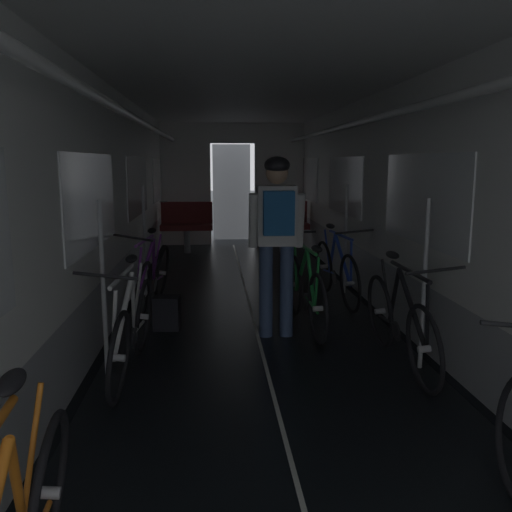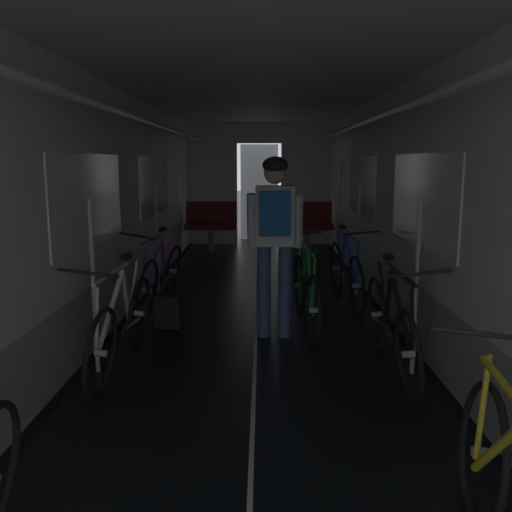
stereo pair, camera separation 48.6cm
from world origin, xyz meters
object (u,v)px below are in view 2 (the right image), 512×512
object	(u,v)px
bench_seat_far_left	(211,222)
bench_seat_far_right	(306,222)
person_cyclist_aisle	(275,227)
bicycle_blue	(346,272)
bicycle_black	(391,326)
bicycle_green_in_aisle	(306,292)
backpack_on_floor	(169,311)
bicycle_purple	(161,276)
bicycle_white	(122,325)

from	to	relation	value
bench_seat_far_left	bench_seat_far_right	xyz separation A→B (m)	(1.80, 0.00, 0.00)
bench_seat_far_right	person_cyclist_aisle	world-z (taller)	person_cyclist_aisle
bicycle_blue	person_cyclist_aisle	world-z (taller)	person_cyclist_aisle
bicycle_black	bicycle_blue	xyz separation A→B (m)	(-0.04, 2.15, 0.00)
person_cyclist_aisle	bicycle_green_in_aisle	size ratio (longest dim) A/B	1.02
bicycle_green_in_aisle	bicycle_black	bearing A→B (deg)	-62.32
bench_seat_far_right	backpack_on_floor	bearing A→B (deg)	-110.72
bicycle_blue	bicycle_purple	xyz separation A→B (m)	(-2.18, -0.22, -0.00)
backpack_on_floor	bench_seat_far_left	bearing A→B (deg)	90.03
bench_seat_far_left	bicycle_black	bearing A→B (deg)	-71.36
person_cyclist_aisle	backpack_on_floor	world-z (taller)	person_cyclist_aisle
bench_seat_far_left	person_cyclist_aisle	distance (m)	5.21
person_cyclist_aisle	bicycle_green_in_aisle	xyz separation A→B (m)	(0.33, 0.27, -0.69)
bench_seat_far_left	backpack_on_floor	world-z (taller)	bench_seat_far_left
bench_seat_far_left	bicycle_black	size ratio (longest dim) A/B	0.58
person_cyclist_aisle	backpack_on_floor	size ratio (longest dim) A/B	5.09
bicycle_blue	bench_seat_far_right	bearing A→B (deg)	92.50
bench_seat_far_left	backpack_on_floor	xyz separation A→B (m)	(0.00, -4.75, -0.40)
bicycle_green_in_aisle	backpack_on_floor	bearing A→B (deg)	177.68
person_cyclist_aisle	bench_seat_far_left	bearing A→B (deg)	102.04
bench_seat_far_left	person_cyclist_aisle	world-z (taller)	person_cyclist_aisle
bench_seat_far_left	bicycle_white	distance (m)	5.94
bicycle_white	backpack_on_floor	distance (m)	1.21
bicycle_black	bicycle_green_in_aisle	world-z (taller)	bicycle_black
bicycle_blue	bicycle_green_in_aisle	bearing A→B (deg)	-118.49
bench_seat_far_right	bicycle_green_in_aisle	bearing A→B (deg)	-94.63
backpack_on_floor	bicycle_green_in_aisle	bearing A→B (deg)	-2.32
bicycle_white	bicycle_green_in_aisle	world-z (taller)	bicycle_white
bicycle_purple	bicycle_white	bearing A→B (deg)	-88.79
bench_seat_far_left	bicycle_purple	xyz separation A→B (m)	(-0.21, -4.00, -0.19)
bicycle_purple	bicycle_black	bearing A→B (deg)	-41.10
bicycle_white	person_cyclist_aisle	size ratio (longest dim) A/B	0.98
bench_seat_far_right	backpack_on_floor	xyz separation A→B (m)	(-1.80, -4.75, -0.40)
bench_seat_far_left	backpack_on_floor	size ratio (longest dim) A/B	2.89
bench_seat_far_left	bicycle_black	xyz separation A→B (m)	(2.00, -5.93, -0.19)
backpack_on_floor	person_cyclist_aisle	bearing A→B (deg)	-16.65
bicycle_black	person_cyclist_aisle	xyz separation A→B (m)	(-0.92, 0.86, 0.69)
bench_seat_far_left	backpack_on_floor	bearing A→B (deg)	-89.97
bench_seat_far_right	bicycle_blue	size ratio (longest dim) A/B	0.58
bicycle_blue	backpack_on_floor	bearing A→B (deg)	-153.82
bench_seat_far_right	bicycle_white	xyz separation A→B (m)	(-1.97, -5.93, -0.19)
bench_seat_far_left	bicycle_green_in_aisle	distance (m)	5.01
backpack_on_floor	bicycle_purple	bearing A→B (deg)	106.06
bench_seat_far_left	bicycle_black	distance (m)	6.27
bench_seat_far_left	bicycle_green_in_aisle	bearing A→B (deg)	-73.65
bicycle_black	bicycle_green_in_aisle	distance (m)	1.27
bicycle_white	bicycle_purple	world-z (taller)	bicycle_purple
bicycle_blue	backpack_on_floor	size ratio (longest dim) A/B	4.97
bicycle_green_in_aisle	backpack_on_floor	xyz separation A→B (m)	(-1.41, 0.06, -0.21)
bicycle_black	bicycle_white	world-z (taller)	bicycle_white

